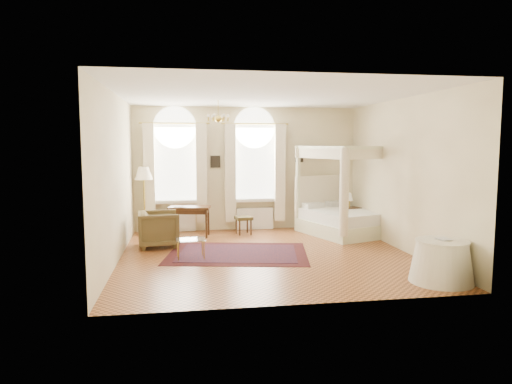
{
  "coord_description": "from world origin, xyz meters",
  "views": [
    {
      "loc": [
        -1.7,
        -9.21,
        2.31
      ],
      "look_at": [
        -0.16,
        0.4,
        1.29
      ],
      "focal_mm": 32.0,
      "sensor_mm": 36.0,
      "label": 1
    }
  ],
  "objects_px": {
    "writing_desk": "(189,211)",
    "armchair": "(159,229)",
    "stool": "(244,219)",
    "coffee_table": "(191,241)",
    "side_table": "(441,262)",
    "canopy_bed": "(344,214)",
    "nightstand": "(350,219)",
    "floor_lamp": "(144,177)"
  },
  "relations": [
    {
      "from": "stool",
      "to": "coffee_table",
      "type": "xyz_separation_m",
      "value": [
        -1.39,
        -2.33,
        -0.02
      ]
    },
    {
      "from": "writing_desk",
      "to": "coffee_table",
      "type": "height_order",
      "value": "writing_desk"
    },
    {
      "from": "canopy_bed",
      "to": "armchair",
      "type": "bearing_deg",
      "value": -171.26
    },
    {
      "from": "writing_desk",
      "to": "coffee_table",
      "type": "relative_size",
      "value": 1.79
    },
    {
      "from": "side_table",
      "to": "stool",
      "type": "bearing_deg",
      "value": 120.76
    },
    {
      "from": "writing_desk",
      "to": "floor_lamp",
      "type": "relative_size",
      "value": 0.63
    },
    {
      "from": "coffee_table",
      "to": "floor_lamp",
      "type": "relative_size",
      "value": 0.35
    },
    {
      "from": "coffee_table",
      "to": "canopy_bed",
      "type": "bearing_deg",
      "value": 25.85
    },
    {
      "from": "stool",
      "to": "armchair",
      "type": "distance_m",
      "value": 2.37
    },
    {
      "from": "stool",
      "to": "side_table",
      "type": "xyz_separation_m",
      "value": [
        2.74,
        -4.61,
        -0.03
      ]
    },
    {
      "from": "stool",
      "to": "armchair",
      "type": "relative_size",
      "value": 0.52
    },
    {
      "from": "canopy_bed",
      "to": "nightstand",
      "type": "xyz_separation_m",
      "value": [
        0.35,
        0.42,
        -0.2
      ]
    },
    {
      "from": "nightstand",
      "to": "side_table",
      "type": "xyz_separation_m",
      "value": [
        -0.14,
        -4.61,
        0.03
      ]
    },
    {
      "from": "armchair",
      "to": "stool",
      "type": "bearing_deg",
      "value": -67.31
    },
    {
      "from": "canopy_bed",
      "to": "nightstand",
      "type": "bearing_deg",
      "value": 50.36
    },
    {
      "from": "nightstand",
      "to": "coffee_table",
      "type": "relative_size",
      "value": 1.04
    },
    {
      "from": "nightstand",
      "to": "floor_lamp",
      "type": "height_order",
      "value": "floor_lamp"
    },
    {
      "from": "writing_desk",
      "to": "armchair",
      "type": "xyz_separation_m",
      "value": [
        -0.71,
        -1.06,
        -0.25
      ]
    },
    {
      "from": "writing_desk",
      "to": "armchair",
      "type": "distance_m",
      "value": 1.3
    },
    {
      "from": "canopy_bed",
      "to": "armchair",
      "type": "distance_m",
      "value": 4.67
    },
    {
      "from": "nightstand",
      "to": "coffee_table",
      "type": "distance_m",
      "value": 4.87
    },
    {
      "from": "nightstand",
      "to": "armchair",
      "type": "distance_m",
      "value": 5.1
    },
    {
      "from": "canopy_bed",
      "to": "nightstand",
      "type": "distance_m",
      "value": 0.58
    },
    {
      "from": "nightstand",
      "to": "coffee_table",
      "type": "height_order",
      "value": "nightstand"
    },
    {
      "from": "stool",
      "to": "side_table",
      "type": "distance_m",
      "value": 5.36
    },
    {
      "from": "canopy_bed",
      "to": "coffee_table",
      "type": "xyz_separation_m",
      "value": [
        -3.93,
        -1.9,
        -0.15
      ]
    },
    {
      "from": "coffee_table",
      "to": "nightstand",
      "type": "bearing_deg",
      "value": 28.53
    },
    {
      "from": "stool",
      "to": "writing_desk",
      "type": "bearing_deg",
      "value": -176.94
    },
    {
      "from": "writing_desk",
      "to": "stool",
      "type": "relative_size",
      "value": 2.36
    },
    {
      "from": "floor_lamp",
      "to": "side_table",
      "type": "xyz_separation_m",
      "value": [
        5.26,
        -5.02,
        -1.13
      ]
    },
    {
      "from": "canopy_bed",
      "to": "coffee_table",
      "type": "distance_m",
      "value": 4.37
    },
    {
      "from": "canopy_bed",
      "to": "floor_lamp",
      "type": "bearing_deg",
      "value": 170.66
    },
    {
      "from": "coffee_table",
      "to": "side_table",
      "type": "bearing_deg",
      "value": -28.9
    },
    {
      "from": "armchair",
      "to": "canopy_bed",
      "type": "bearing_deg",
      "value": -87.13
    },
    {
      "from": "nightstand",
      "to": "writing_desk",
      "type": "distance_m",
      "value": 4.28
    },
    {
      "from": "writing_desk",
      "to": "stool",
      "type": "distance_m",
      "value": 1.4
    },
    {
      "from": "floor_lamp",
      "to": "side_table",
      "type": "distance_m",
      "value": 7.35
    },
    {
      "from": "floor_lamp",
      "to": "canopy_bed",
      "type": "bearing_deg",
      "value": -9.34
    },
    {
      "from": "canopy_bed",
      "to": "writing_desk",
      "type": "distance_m",
      "value": 3.93
    },
    {
      "from": "canopy_bed",
      "to": "stool",
      "type": "xyz_separation_m",
      "value": [
        -2.54,
        0.42,
        -0.13
      ]
    },
    {
      "from": "stool",
      "to": "armchair",
      "type": "bearing_deg",
      "value": -151.43
    },
    {
      "from": "nightstand",
      "to": "side_table",
      "type": "height_order",
      "value": "side_table"
    }
  ]
}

